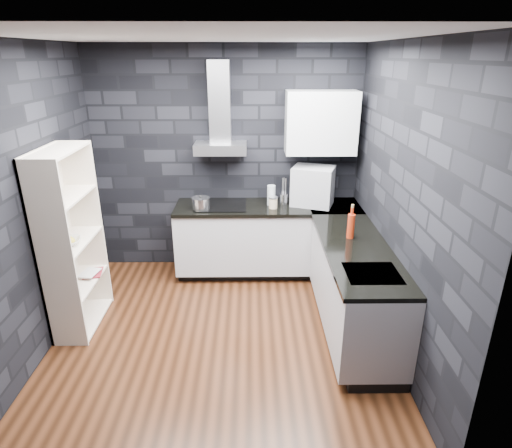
{
  "coord_description": "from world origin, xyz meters",
  "views": [
    {
      "loc": [
        0.3,
        -3.51,
        2.58
      ],
      "look_at": [
        0.35,
        0.45,
        1.0
      ],
      "focal_mm": 30.0,
      "sensor_mm": 36.0,
      "label": 1
    }
  ],
  "objects_px": {
    "bookshelf": "(72,242)",
    "utensil_crock": "(284,199)",
    "glass_vase": "(271,195)",
    "pot": "(201,204)",
    "storage_jar": "(273,203)",
    "red_bottle": "(351,226)",
    "fruit_bowl": "(68,242)",
    "appliance_garage": "(313,186)"
  },
  "relations": [
    {
      "from": "glass_vase",
      "to": "storage_jar",
      "type": "height_order",
      "value": "glass_vase"
    },
    {
      "from": "utensil_crock",
      "to": "bookshelf",
      "type": "bearing_deg",
      "value": -152.36
    },
    {
      "from": "storage_jar",
      "to": "bookshelf",
      "type": "xyz_separation_m",
      "value": [
        -1.98,
        -0.95,
        -0.06
      ]
    },
    {
      "from": "glass_vase",
      "to": "utensil_crock",
      "type": "xyz_separation_m",
      "value": [
        0.15,
        0.04,
        -0.06
      ]
    },
    {
      "from": "pot",
      "to": "fruit_bowl",
      "type": "xyz_separation_m",
      "value": [
        -1.14,
        -0.99,
        -0.03
      ]
    },
    {
      "from": "pot",
      "to": "utensil_crock",
      "type": "bearing_deg",
      "value": 11.34
    },
    {
      "from": "storage_jar",
      "to": "glass_vase",
      "type": "bearing_deg",
      "value": 98.51
    },
    {
      "from": "storage_jar",
      "to": "appliance_garage",
      "type": "distance_m",
      "value": 0.52
    },
    {
      "from": "red_bottle",
      "to": "glass_vase",
      "type": "bearing_deg",
      "value": 126.38
    },
    {
      "from": "storage_jar",
      "to": "red_bottle",
      "type": "distance_m",
      "value": 1.13
    },
    {
      "from": "storage_jar",
      "to": "bookshelf",
      "type": "bearing_deg",
      "value": -154.28
    },
    {
      "from": "appliance_garage",
      "to": "bookshelf",
      "type": "distance_m",
      "value": 2.69
    },
    {
      "from": "pot",
      "to": "red_bottle",
      "type": "distance_m",
      "value": 1.76
    },
    {
      "from": "storage_jar",
      "to": "appliance_garage",
      "type": "height_order",
      "value": "appliance_garage"
    },
    {
      "from": "glass_vase",
      "to": "utensil_crock",
      "type": "height_order",
      "value": "glass_vase"
    },
    {
      "from": "pot",
      "to": "fruit_bowl",
      "type": "height_order",
      "value": "pot"
    },
    {
      "from": "bookshelf",
      "to": "red_bottle",
      "type": "bearing_deg",
      "value": 1.54
    },
    {
      "from": "storage_jar",
      "to": "utensil_crock",
      "type": "height_order",
      "value": "utensil_crock"
    },
    {
      "from": "utensil_crock",
      "to": "bookshelf",
      "type": "height_order",
      "value": "bookshelf"
    },
    {
      "from": "pot",
      "to": "storage_jar",
      "type": "bearing_deg",
      "value": 2.86
    },
    {
      "from": "appliance_garage",
      "to": "red_bottle",
      "type": "bearing_deg",
      "value": -57.29
    },
    {
      "from": "glass_vase",
      "to": "utensil_crock",
      "type": "distance_m",
      "value": 0.17
    },
    {
      "from": "storage_jar",
      "to": "appliance_garage",
      "type": "relative_size",
      "value": 0.26
    },
    {
      "from": "utensil_crock",
      "to": "fruit_bowl",
      "type": "xyz_separation_m",
      "value": [
        -2.11,
        -1.18,
        -0.03
      ]
    },
    {
      "from": "storage_jar",
      "to": "fruit_bowl",
      "type": "xyz_separation_m",
      "value": [
        -1.98,
        -1.03,
        -0.02
      ]
    },
    {
      "from": "storage_jar",
      "to": "appliance_garage",
      "type": "bearing_deg",
      "value": 14.91
    },
    {
      "from": "bookshelf",
      "to": "utensil_crock",
      "type": "bearing_deg",
      "value": 27.57
    },
    {
      "from": "storage_jar",
      "to": "red_bottle",
      "type": "height_order",
      "value": "red_bottle"
    },
    {
      "from": "glass_vase",
      "to": "pot",
      "type": "bearing_deg",
      "value": -169.2
    },
    {
      "from": "storage_jar",
      "to": "red_bottle",
      "type": "xyz_separation_m",
      "value": [
        0.71,
        -0.88,
        0.06
      ]
    },
    {
      "from": "bookshelf",
      "to": "glass_vase",
      "type": "bearing_deg",
      "value": 28.49
    },
    {
      "from": "pot",
      "to": "fruit_bowl",
      "type": "relative_size",
      "value": 0.85
    },
    {
      "from": "utensil_crock",
      "to": "red_bottle",
      "type": "xyz_separation_m",
      "value": [
        0.58,
        -1.03,
        0.06
      ]
    },
    {
      "from": "appliance_garage",
      "to": "red_bottle",
      "type": "distance_m",
      "value": 1.04
    },
    {
      "from": "storage_jar",
      "to": "fruit_bowl",
      "type": "bearing_deg",
      "value": -152.54
    },
    {
      "from": "appliance_garage",
      "to": "fruit_bowl",
      "type": "distance_m",
      "value": 2.72
    },
    {
      "from": "pot",
      "to": "bookshelf",
      "type": "bearing_deg",
      "value": -141.43
    },
    {
      "from": "glass_vase",
      "to": "red_bottle",
      "type": "distance_m",
      "value": 1.23
    },
    {
      "from": "pot",
      "to": "fruit_bowl",
      "type": "bearing_deg",
      "value": -139.2
    },
    {
      "from": "utensil_crock",
      "to": "bookshelf",
      "type": "distance_m",
      "value": 2.38
    },
    {
      "from": "pot",
      "to": "storage_jar",
      "type": "xyz_separation_m",
      "value": [
        0.84,
        0.04,
        -0.01
      ]
    },
    {
      "from": "red_bottle",
      "to": "storage_jar",
      "type": "bearing_deg",
      "value": 129.12
    }
  ]
}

